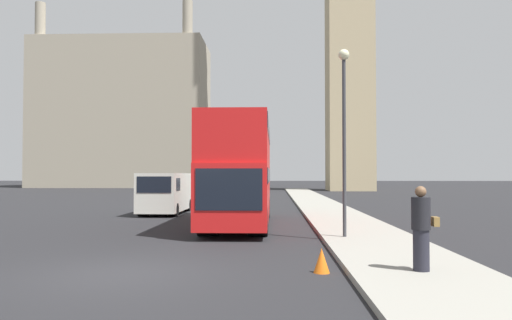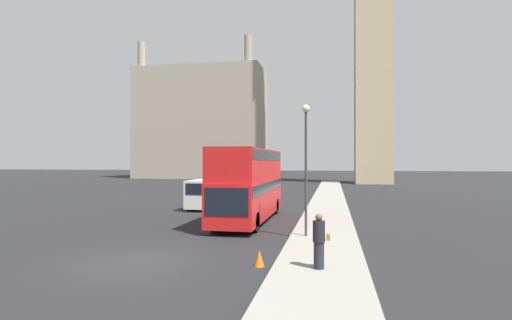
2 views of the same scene
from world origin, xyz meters
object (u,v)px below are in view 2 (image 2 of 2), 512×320
at_px(red_double_decker_bus, 249,181).
at_px(street_lamp, 306,151).
at_px(white_van, 209,193).
at_px(pedestrian, 319,241).

distance_m(red_double_decker_bus, street_lamp, 6.46).
distance_m(red_double_decker_bus, white_van, 7.69).
bearing_deg(white_van, red_double_decker_bus, -53.26).
bearing_deg(street_lamp, pedestrian, -81.99).
bearing_deg(white_van, street_lamp, -52.99).
xyz_separation_m(white_van, pedestrian, (9.12, -16.78, -0.16)).
height_order(red_double_decker_bus, white_van, red_double_decker_bus).
bearing_deg(pedestrian, red_double_decker_bus, 113.19).
bearing_deg(red_double_decker_bus, street_lamp, -52.66).
distance_m(white_van, street_lamp, 14.12).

